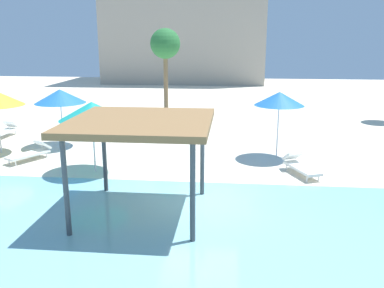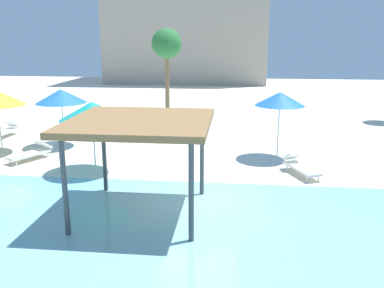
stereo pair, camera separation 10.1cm
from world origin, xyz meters
name	(u,v)px [view 2 (the right image)]	position (x,y,z in m)	size (l,w,h in m)	color
ground_plane	(200,199)	(0.00, 0.00, 0.00)	(80.00, 80.00, 0.00)	beige
shade_pavilion	(140,126)	(-1.60, -1.23, 2.63)	(3.92, 3.92, 2.82)	#42474C
beach_umbrella_blue_1	(61,96)	(-7.00, 6.04, 2.37)	(2.34, 2.34, 2.70)	silver
beach_umbrella_blue_3	(280,99)	(2.86, 5.04, 2.54)	(2.07, 2.07, 2.83)	silver
beach_umbrella_teal_5	(92,111)	(-4.25, 2.40, 2.37)	(2.45, 2.45, 2.71)	silver
lounge_chair_0	(32,152)	(-7.43, 3.68, 0.33)	(1.47, 1.94, 0.74)	white
lounge_chair_1	(6,130)	(-10.78, 7.56, 0.33)	(0.74, 1.94, 0.74)	white
lounge_chair_2	(300,166)	(3.52, 2.92, 0.33)	(1.28, 1.98, 0.74)	white
palm_tree_1	(167,45)	(-3.36, 14.13, 4.50)	(1.90, 1.90, 5.57)	brown
hotel_block_0	(188,9)	(-4.59, 37.14, 8.15)	(17.62, 11.01, 16.30)	#9E9384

